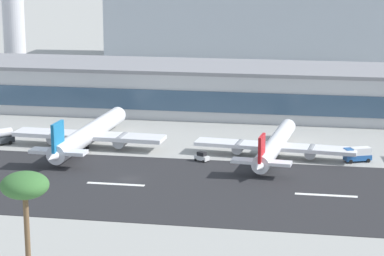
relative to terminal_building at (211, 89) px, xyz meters
name	(u,v)px	position (x,y,z in m)	size (l,w,h in m)	color
ground_plane	(129,179)	(-6.36, -70.92, -6.88)	(1400.00, 1400.00, 0.00)	#9E9E99
runway_strip	(124,185)	(-6.36, -75.03, -6.84)	(800.00, 43.27, 0.08)	#262628
runway_centreline_dash_4	(116,184)	(-8.13, -75.03, -6.80)	(12.00, 1.20, 0.01)	white
runway_centreline_dash_5	(326,195)	(33.91, -75.03, -6.80)	(12.00, 1.20, 0.01)	white
terminal_building	(211,89)	(0.00, 0.00, 0.00)	(176.40, 29.14, 13.75)	#B7BABC
distant_hotel_block	(260,18)	(3.67, 114.92, 10.49)	(130.21, 31.45, 34.74)	#A8B2BC
airliner_blue_tail_gate_1	(87,135)	(-22.60, -47.68, -3.61)	(37.14, 49.17, 10.26)	silver
airliner_red_tail_gate_2	(274,146)	(21.93, -49.10, -4.02)	(37.30, 43.06, 9.00)	white
service_box_truck_0	(358,154)	(40.54, -48.84, -5.09)	(6.46, 4.55, 3.25)	#23569E
service_baggage_tug_2	(202,157)	(6.16, -54.52, -5.84)	(3.57, 3.04, 2.20)	white
palm_tree_0	(25,188)	(-6.60, -125.57, 7.97)	(6.66, 6.66, 17.08)	brown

